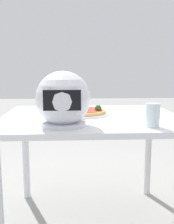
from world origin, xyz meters
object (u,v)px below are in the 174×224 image
object	(u,v)px
motorcycle_helmet	(63,100)
dining_table	(91,129)
drinking_glass	(153,115)
pizza	(83,111)

from	to	relation	value
motorcycle_helmet	dining_table	bearing A→B (deg)	-120.50
dining_table	drinking_glass	size ratio (longest dim) A/B	9.14
dining_table	motorcycle_helmet	world-z (taller)	motorcycle_helmet
pizza	motorcycle_helmet	size ratio (longest dim) A/B	1.03
pizza	motorcycle_helmet	bearing A→B (deg)	70.00
pizza	drinking_glass	xyz separation A→B (m)	(-0.32, 0.36, 0.03)
pizza	dining_table	bearing A→B (deg)	137.83
dining_table	pizza	bearing A→B (deg)	-42.17
motorcycle_helmet	pizza	bearing A→B (deg)	-110.00
pizza	motorcycle_helmet	xyz separation A→B (m)	(0.11, 0.31, 0.11)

